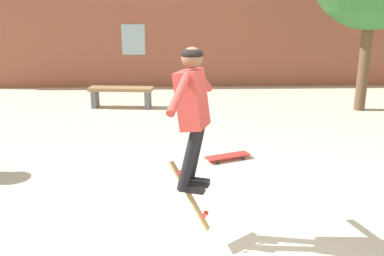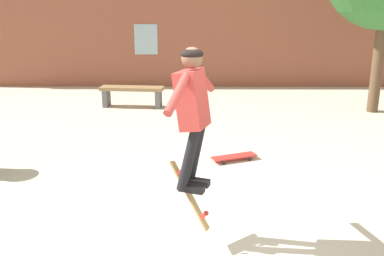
{
  "view_description": "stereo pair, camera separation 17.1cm",
  "coord_description": "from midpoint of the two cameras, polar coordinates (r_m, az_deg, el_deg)",
  "views": [
    {
      "loc": [
        -0.34,
        -3.68,
        2.5
      ],
      "look_at": [
        -0.19,
        0.44,
        1.29
      ],
      "focal_mm": 40.0,
      "sensor_mm": 36.0,
      "label": 1
    },
    {
      "loc": [
        -0.17,
        -3.68,
        2.5
      ],
      "look_at": [
        -0.19,
        0.44,
        1.29
      ],
      "focal_mm": 40.0,
      "sensor_mm": 36.0,
      "label": 2
    }
  ],
  "objects": [
    {
      "name": "building_backdrop",
      "position": [
        13.34,
        1.57,
        14.53
      ],
      "size": [
        16.71,
        0.52,
        4.81
      ],
      "color": "#93513D",
      "rests_on": "ground_plane"
    },
    {
      "name": "skateboard_resting",
      "position": [
        7.09,
        6.32,
        -3.81
      ],
      "size": [
        0.78,
        0.47,
        0.08
      ],
      "rotation": [
        0.0,
        0.0,
        0.38
      ],
      "color": "red",
      "rests_on": "ground_plane"
    },
    {
      "name": "skateboard_flipping",
      "position": [
        4.57,
        0.79,
        -8.94
      ],
      "size": [
        0.44,
        0.5,
        0.72
      ],
      "rotation": [
        0.0,
        0.0,
        -0.68
      ],
      "color": "#AD894C"
    },
    {
      "name": "skater",
      "position": [
        4.24,
        1.18,
        2.84
      ],
      "size": [
        0.51,
        1.2,
        1.46
      ],
      "rotation": [
        0.0,
        0.0,
        -0.35
      ],
      "color": "#B23833"
    },
    {
      "name": "park_bench",
      "position": [
        10.72,
        -7.54,
        4.71
      ],
      "size": [
        1.6,
        0.55,
        0.51
      ],
      "rotation": [
        0.0,
        0.0,
        -0.09
      ],
      "color": "#99754C",
      "rests_on": "ground_plane"
    }
  ]
}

